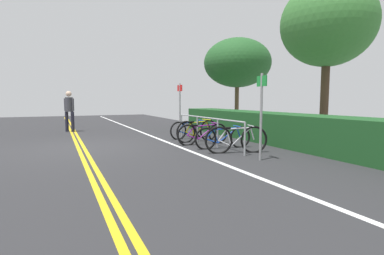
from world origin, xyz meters
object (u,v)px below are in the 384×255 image
object	(u,v)px
bicycle_4	(236,140)
tree_near_left	(237,63)
bicycle_3	(223,138)
bicycle_0	(191,130)
bicycle_2	(203,134)
sign_post_near	(180,104)
bike_rack	(207,125)
tree_mid	(328,24)
pedestrian	(69,108)
sign_post_far	(261,108)
bicycle_1	(197,131)

from	to	relation	value
bicycle_4	tree_near_left	xyz separation A→B (m)	(-5.87, 3.81, 2.83)
bicycle_3	bicycle_0	bearing A→B (deg)	178.62
bicycle_0	bicycle_2	distance (m)	1.49
sign_post_near	bicycle_4	bearing A→B (deg)	-1.41
bike_rack	sign_post_near	bearing A→B (deg)	177.10
bicycle_2	bicycle_4	xyz separation A→B (m)	(1.73, 0.12, 0.03)
tree_mid	bike_rack	bearing A→B (deg)	-101.99
sign_post_near	tree_mid	distance (m)	5.87
pedestrian	bicycle_4	bearing A→B (deg)	27.06
sign_post_far	tree_mid	size ratio (longest dim) A/B	0.38
bicycle_0	bicycle_2	bearing A→B (deg)	-9.34
bicycle_0	sign_post_near	bearing A→B (deg)	-179.18
tree_near_left	bike_rack	bearing A→B (deg)	-42.36
sign_post_near	bike_rack	bearing A→B (deg)	-2.90
bicycle_4	bicycle_2	bearing A→B (deg)	-175.93
sign_post_near	tree_near_left	distance (m)	4.50
bicycle_3	sign_post_far	xyz separation A→B (m)	(1.81, -0.06, 0.91)
bike_rack	tree_mid	xyz separation A→B (m)	(0.86, 4.07, 3.29)
bicycle_0	sign_post_far	xyz separation A→B (m)	(4.22, -0.12, 0.91)
bicycle_0	bicycle_3	xyz separation A→B (m)	(2.41, -0.06, -0.00)
bicycle_4	tree_near_left	size ratio (longest dim) A/B	0.38
bicycle_3	sign_post_near	xyz separation A→B (m)	(-3.43, 0.04, 0.92)
pedestrian	sign_post_far	bearing A→B (deg)	24.18
bicycle_0	tree_near_left	xyz separation A→B (m)	(-2.67, 3.70, 2.87)
bicycle_4	pedestrian	distance (m)	8.40
bike_rack	bicycle_4	world-z (taller)	bike_rack
bicycle_3	pedestrian	xyz separation A→B (m)	(-6.66, -3.87, 0.72)
bicycle_0	bicycle_4	world-z (taller)	bicycle_4
bicycle_1	sign_post_far	world-z (taller)	sign_post_far
bike_rack	bicycle_1	world-z (taller)	bike_rack
bicycle_0	tree_near_left	bearing A→B (deg)	125.84
bicycle_1	bicycle_3	distance (m)	1.60
pedestrian	tree_mid	bearing A→B (deg)	49.69
bicycle_3	sign_post_near	bearing A→B (deg)	179.27
bicycle_2	sign_post_near	world-z (taller)	sign_post_near
bicycle_3	tree_mid	world-z (taller)	tree_mid
pedestrian	sign_post_far	world-z (taller)	sign_post_far
bicycle_4	tree_mid	world-z (taller)	tree_mid
bicycle_0	bicycle_4	bearing A→B (deg)	-2.12
bicycle_1	tree_mid	bearing A→B (deg)	68.50
bike_rack	sign_post_near	xyz separation A→B (m)	(-2.56, 0.13, 0.61)
bike_rack	bicycle_4	xyz separation A→B (m)	(1.66, 0.03, -0.27)
sign_post_near	tree_near_left	size ratio (longest dim) A/B	0.46
bicycle_0	tree_mid	size ratio (longest dim) A/B	0.32
bicycle_0	bicycle_1	world-z (taller)	bicycle_1
bicycle_0	bicycle_2	world-z (taller)	bicycle_2
bicycle_1	tree_near_left	size ratio (longest dim) A/B	0.38
tree_near_left	bicycle_1	bearing A→B (deg)	-47.61
bicycle_0	pedestrian	size ratio (longest dim) A/B	0.97
bike_rack	bicycle_4	bearing A→B (deg)	0.89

